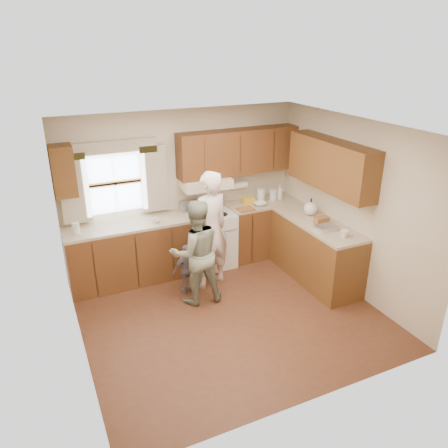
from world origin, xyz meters
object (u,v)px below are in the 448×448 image
woman_right (196,253)px  stove (209,238)px  woman_left (209,230)px  child (188,269)px

woman_right → stove: bearing=-117.3°
stove → woman_left: bearing=-111.4°
stove → woman_right: woman_right is taller
woman_left → child: 0.64m
woman_left → woman_right: size_ratio=1.18×
stove → woman_left: 0.76m
stove → child: size_ratio=1.40×
stove → woman_left: (-0.23, -0.59, 0.42)m
woman_left → child: (-0.39, -0.10, -0.50)m
woman_left → child: bearing=0.7°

